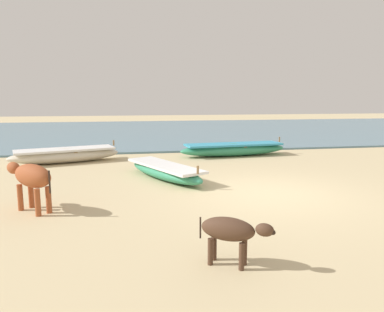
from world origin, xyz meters
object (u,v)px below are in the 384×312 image
object	(u,v)px
fishing_boat_0	(165,171)
calf_near_dark	(230,231)
fishing_boat_3	(66,155)
fishing_boat_1	(234,149)
cow_adult_rust	(31,177)

from	to	relation	value
fishing_boat_0	calf_near_dark	xyz separation A→B (m)	(0.27, -5.53, 0.26)
fishing_boat_3	calf_near_dark	world-z (taller)	fishing_boat_3
fishing_boat_1	cow_adult_rust	size ratio (longest dim) A/B	3.52
fishing_boat_3	calf_near_dark	size ratio (longest dim) A/B	4.08
fishing_boat_0	calf_near_dark	distance (m)	5.54
fishing_boat_0	fishing_boat_1	world-z (taller)	fishing_boat_1
fishing_boat_3	calf_near_dark	distance (m)	9.41
fishing_boat_1	calf_near_dark	size ratio (longest dim) A/B	4.61
fishing_boat_3	cow_adult_rust	xyz separation A→B (m)	(0.21, -5.73, 0.42)
fishing_boat_1	calf_near_dark	bearing A→B (deg)	-112.60
fishing_boat_3	calf_near_dark	xyz separation A→B (m)	(3.41, -8.77, 0.21)
cow_adult_rust	calf_near_dark	bearing A→B (deg)	-177.06
fishing_boat_3	cow_adult_rust	world-z (taller)	cow_adult_rust
fishing_boat_0	fishing_boat_1	xyz separation A→B (m)	(3.11, 3.60, 0.04)
fishing_boat_1	cow_adult_rust	world-z (taller)	cow_adult_rust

